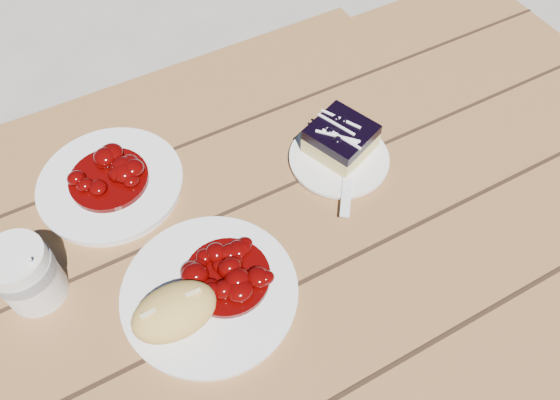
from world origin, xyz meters
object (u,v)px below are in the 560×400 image
main_plate (210,293)px  bread_roll (174,312)px  blueberry_cake (341,138)px  second_plate (111,184)px  picnic_table (131,360)px  dessert_plate (339,159)px  coffee_cup (26,274)px

main_plate → bread_roll: size_ratio=2.10×
blueberry_cake → second_plate: blueberry_cake is taller
bread_roll → blueberry_cake: bread_roll is taller
picnic_table → main_plate: main_plate is taller
picnic_table → second_plate: bearing=68.9°
picnic_table → second_plate: size_ratio=8.95×
dessert_plate → blueberry_cake: (0.01, 0.01, 0.03)m
main_plate → blueberry_cake: (0.30, 0.14, 0.03)m
dessert_plate → main_plate: bearing=-157.1°
picnic_table → dessert_plate: 0.47m
picnic_table → dessert_plate: dessert_plate is taller
main_plate → coffee_cup: bearing=149.8°
bread_roll → coffee_cup: size_ratio=1.12×
blueberry_cake → dessert_plate: bearing=-145.0°
coffee_cup → dessert_plate: bearing=0.0°
dessert_plate → blueberry_cake: 0.04m
picnic_table → dessert_plate: bearing=11.2°
picnic_table → main_plate: size_ratio=8.34×
coffee_cup → second_plate: size_ratio=0.45×
coffee_cup → blueberry_cake: bearing=1.7°
dessert_plate → blueberry_cake: bearing=56.3°
blueberry_cake → coffee_cup: 0.51m
main_plate → bread_roll: bread_roll is taller
blueberry_cake → coffee_cup: coffee_cup is taller
dessert_plate → coffee_cup: coffee_cup is taller
picnic_table → blueberry_cake: bearing=12.8°
blueberry_cake → second_plate: bearing=141.3°
bread_roll → dessert_plate: bearing=22.4°
bread_roll → second_plate: bearing=91.1°
second_plate → bread_roll: bearing=-88.9°
bread_roll → dessert_plate: (0.34, 0.14, -0.04)m
main_plate → blueberry_cake: blueberry_cake is taller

